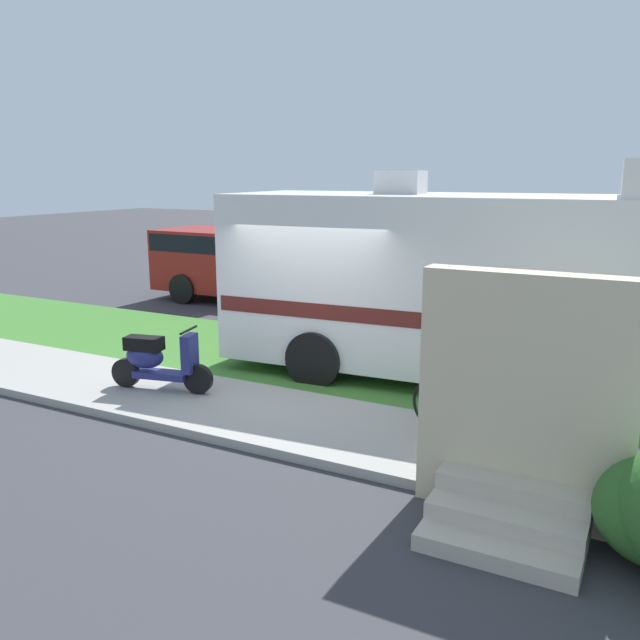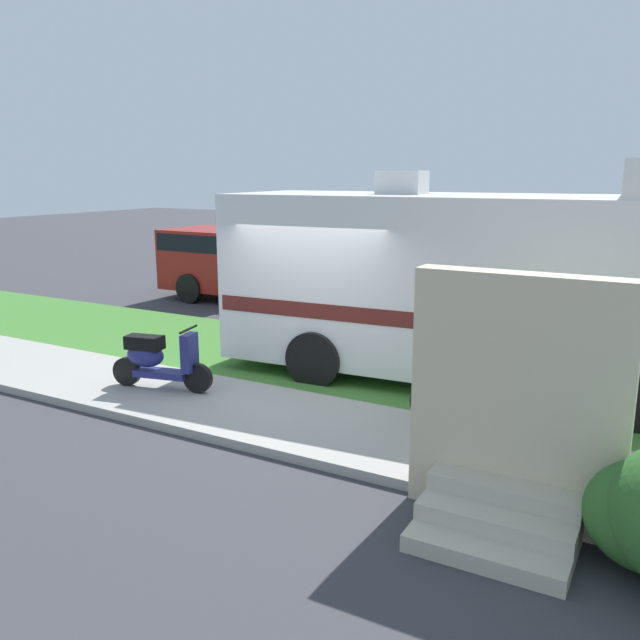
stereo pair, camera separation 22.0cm
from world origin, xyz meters
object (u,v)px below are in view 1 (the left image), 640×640
(scooter, at_px, (157,360))
(bottle_green, at_px, (539,469))
(bicycle, at_px, (476,411))
(pickup_truck_near, at_px, (240,264))
(motorhome_rv, at_px, (477,282))

(scooter, relative_size, bottle_green, 5.92)
(bicycle, distance_m, pickup_truck_near, 10.31)
(scooter, height_order, bottle_green, scooter)
(motorhome_rv, xyz_separation_m, scooter, (-3.97, -2.84, -1.07))
(motorhome_rv, xyz_separation_m, bottle_green, (1.58, -3.24, -1.41))
(motorhome_rv, height_order, bicycle, motorhome_rv)
(bottle_green, bearing_deg, scooter, 175.91)
(bicycle, bearing_deg, motorhome_rv, 105.59)
(scooter, bearing_deg, motorhome_rv, 35.56)
(pickup_truck_near, bearing_deg, bicycle, -39.76)
(pickup_truck_near, bearing_deg, motorhome_rv, -29.12)
(bicycle, height_order, bottle_green, bicycle)
(bicycle, xyz_separation_m, bottle_green, (0.86, -0.66, -0.28))
(bicycle, relative_size, pickup_truck_near, 0.30)
(scooter, height_order, bicycle, scooter)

